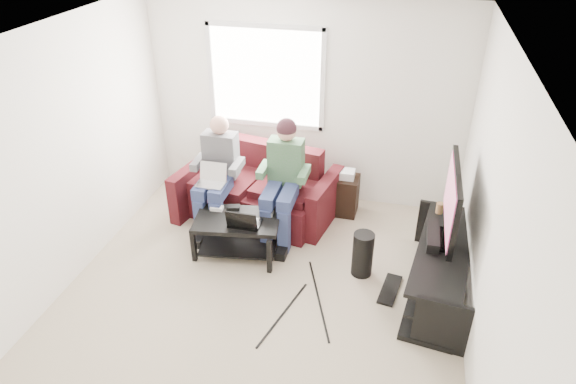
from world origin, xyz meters
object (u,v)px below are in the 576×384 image
at_px(tv_stand, 440,271).
at_px(subwoofer, 363,254).
at_px(sofa, 259,192).
at_px(tv, 452,202).
at_px(coffee_table, 238,228).
at_px(end_table, 344,194).

height_order(tv_stand, subwoofer, tv_stand).
bearing_deg(sofa, subwoofer, -32.03).
relative_size(sofa, subwoofer, 3.99).
bearing_deg(tv, sofa, 158.33).
relative_size(sofa, coffee_table, 2.02).
relative_size(sofa, tv, 1.85).
distance_m(sofa, end_table, 1.09).
distance_m(tv, subwoofer, 1.10).
xyz_separation_m(coffee_table, tv_stand, (2.20, -0.13, -0.09)).
xyz_separation_m(subwoofer, end_table, (-0.37, 1.18, 0.02)).
distance_m(sofa, coffee_table, 0.85).
height_order(coffee_table, tv, tv).
height_order(sofa, tv, tv).
distance_m(tv_stand, end_table, 1.73).
bearing_deg(end_table, tv_stand, -47.55).
distance_m(tv_stand, subwoofer, 0.80).
bearing_deg(tv_stand, subwoofer, 173.30).
xyz_separation_m(sofa, subwoofer, (1.41, -0.88, -0.07)).
xyz_separation_m(tv_stand, end_table, (-1.16, 1.27, 0.02)).
relative_size(tv, end_table, 1.82).
distance_m(coffee_table, end_table, 1.55).
relative_size(coffee_table, tv, 0.91).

